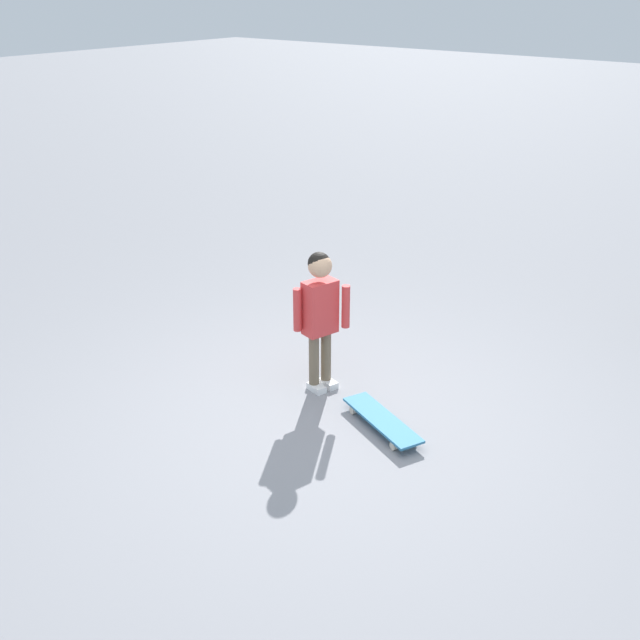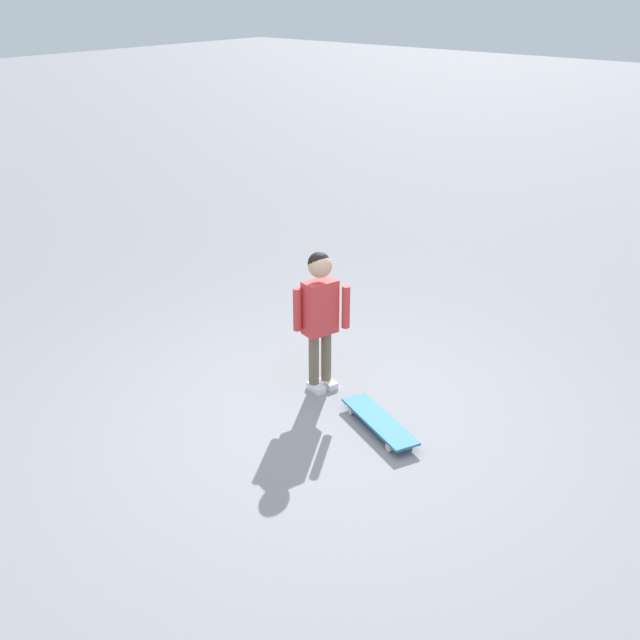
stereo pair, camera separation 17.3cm
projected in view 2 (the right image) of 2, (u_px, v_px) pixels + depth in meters
name	position (u px, v px, depth m)	size (l,w,h in m)	color
ground_plane	(321.00, 431.00, 5.12)	(50.00, 50.00, 0.00)	gray
child_person	(320.00, 306.00, 5.40)	(0.29, 0.32, 1.06)	brown
skateboard	(379.00, 421.00, 5.12)	(0.74, 0.46, 0.07)	teal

